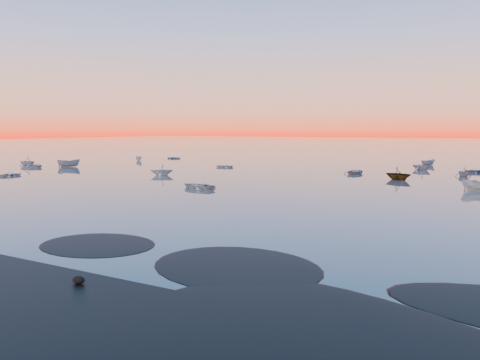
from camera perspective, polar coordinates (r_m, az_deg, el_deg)
The scene contains 4 objects.
ground at distance 122.11m, azimuth 16.56°, elevation 2.59°, with size 600.00×600.00×0.00m, color #6D615B.
mud_lobes at distance 32.63m, azimuth -26.02°, elevation -7.00°, with size 140.00×6.00×0.07m, color black, non-canonical shape.
moored_fleet at distance 77.00m, azimuth 8.95°, elevation 0.81°, with size 124.00×58.00×1.20m, color silver, non-canonical shape.
boat_near_left at distance 95.84m, azimuth -23.61°, elevation 1.41°, with size 4.31×1.80×1.08m, color silver.
Camera 1 is at (26.25, -19.04, 7.09)m, focal length 35.00 mm.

